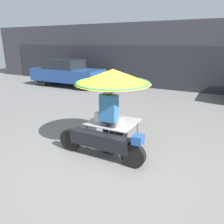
{
  "coord_description": "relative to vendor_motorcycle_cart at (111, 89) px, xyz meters",
  "views": [
    {
      "loc": [
        2.06,
        -3.82,
        2.49
      ],
      "look_at": [
        -0.23,
        0.53,
        0.91
      ],
      "focal_mm": 35.0,
      "sensor_mm": 36.0,
      "label": 1
    }
  ],
  "objects": [
    {
      "name": "ground_plane",
      "position": [
        0.23,
        -0.49,
        -1.46
      ],
      "size": [
        36.0,
        36.0,
        0.0
      ],
      "primitive_type": "plane",
      "color": "slate"
    },
    {
      "name": "vendor_motorcycle_cart",
      "position": [
        0.0,
        0.0,
        0.0
      ],
      "size": [
        2.14,
        1.74,
        1.91
      ],
      "color": "black",
      "rests_on": "ground"
    },
    {
      "name": "shopfront_building",
      "position": [
        0.23,
        8.58,
        0.3
      ],
      "size": [
        28.0,
        2.06,
        3.55
      ],
      "color": "#38383D",
      "rests_on": "ground"
    },
    {
      "name": "parked_car",
      "position": [
        -6.08,
        5.84,
        -0.67
      ],
      "size": [
        4.31,
        1.66,
        1.54
      ],
      "color": "black",
      "rests_on": "ground"
    },
    {
      "name": "potted_plant",
      "position": [
        -8.41,
        6.97,
        -0.86
      ],
      "size": [
        0.83,
        0.83,
        1.05
      ],
      "color": "#2D2D33",
      "rests_on": "ground"
    },
    {
      "name": "vendor_person",
      "position": [
        0.08,
        -0.27,
        -0.55
      ],
      "size": [
        0.38,
        0.22,
        1.62
      ],
      "color": "#2D2D33",
      "rests_on": "ground"
    }
  ]
}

